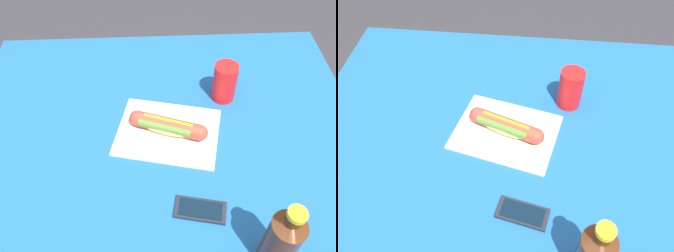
# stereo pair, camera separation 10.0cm
# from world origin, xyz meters

# --- Properties ---
(ground_plane) EXTENTS (6.00, 6.00, 0.00)m
(ground_plane) POSITION_xyz_m (0.00, 0.00, 0.00)
(ground_plane) COLOR #2D2D33
(ground_plane) RESTS_ON ground
(dining_table) EXTENTS (1.18, 0.99, 0.78)m
(dining_table) POSITION_xyz_m (0.00, 0.00, 0.65)
(dining_table) COLOR brown
(dining_table) RESTS_ON ground
(paper_wrapper) EXTENTS (0.33, 0.28, 0.01)m
(paper_wrapper) POSITION_xyz_m (-0.01, -0.01, 0.78)
(paper_wrapper) COLOR white
(paper_wrapper) RESTS_ON dining_table
(hot_dog) EXTENTS (0.22, 0.11, 0.05)m
(hot_dog) POSITION_xyz_m (-0.01, -0.01, 0.81)
(hot_dog) COLOR #E5BC75
(hot_dog) RESTS_ON paper_wrapper
(cell_phone) EXTENTS (0.14, 0.09, 0.01)m
(cell_phone) POSITION_xyz_m (-0.08, 0.24, 0.78)
(cell_phone) COLOR black
(cell_phone) RESTS_ON dining_table
(drinking_cup) EXTENTS (0.07, 0.07, 0.13)m
(drinking_cup) POSITION_xyz_m (-0.19, -0.15, 0.84)
(drinking_cup) COLOR red
(drinking_cup) RESTS_ON dining_table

